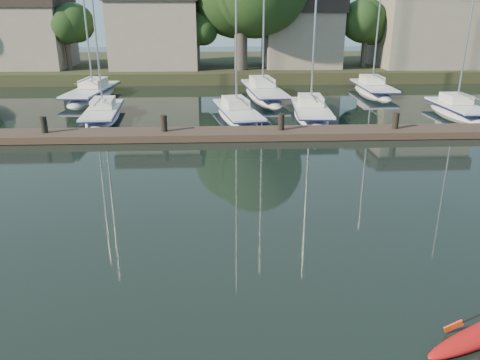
{
  "coord_description": "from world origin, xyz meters",
  "views": [
    {
      "loc": [
        -0.3,
        -9.49,
        6.16
      ],
      "look_at": [
        0.39,
        4.19,
        1.2
      ],
      "focal_mm": 35.0,
      "sensor_mm": 36.0,
      "label": 1
    }
  ],
  "objects_px": {
    "dock": "(223,134)",
    "sailboat_1": "(104,120)",
    "sailboat_5": "(93,100)",
    "sailboat_6": "(263,98)",
    "sailboat_2": "(237,120)",
    "sailboat_3": "(310,119)",
    "sailboat_4": "(456,117)",
    "sailboat_7": "(372,95)"
  },
  "relations": [
    {
      "from": "dock",
      "to": "sailboat_1",
      "type": "relative_size",
      "value": 2.66
    },
    {
      "from": "dock",
      "to": "sailboat_5",
      "type": "bearing_deg",
      "value": 127.58
    },
    {
      "from": "sailboat_1",
      "to": "sailboat_6",
      "type": "height_order",
      "value": "sailboat_6"
    },
    {
      "from": "sailboat_1",
      "to": "sailboat_5",
      "type": "xyz_separation_m",
      "value": [
        -2.49,
        7.53,
        -0.03
      ]
    },
    {
      "from": "dock",
      "to": "sailboat_6",
      "type": "height_order",
      "value": "sailboat_6"
    },
    {
      "from": "sailboat_2",
      "to": "sailboat_6",
      "type": "bearing_deg",
      "value": 63.18
    },
    {
      "from": "sailboat_1",
      "to": "sailboat_3",
      "type": "xyz_separation_m",
      "value": [
        12.81,
        -0.16,
        -0.02
      ]
    },
    {
      "from": "sailboat_4",
      "to": "dock",
      "type": "bearing_deg",
      "value": -160.69
    },
    {
      "from": "dock",
      "to": "sailboat_7",
      "type": "xyz_separation_m",
      "value": [
        12.22,
        13.65,
        -0.41
      ]
    },
    {
      "from": "sailboat_5",
      "to": "sailboat_6",
      "type": "distance_m",
      "value": 13.06
    },
    {
      "from": "sailboat_2",
      "to": "sailboat_6",
      "type": "distance_m",
      "value": 8.07
    },
    {
      "from": "sailboat_5",
      "to": "sailboat_7",
      "type": "distance_m",
      "value": 22.01
    },
    {
      "from": "sailboat_1",
      "to": "sailboat_7",
      "type": "distance_m",
      "value": 21.26
    },
    {
      "from": "sailboat_1",
      "to": "sailboat_2",
      "type": "distance_m",
      "value": 8.21
    },
    {
      "from": "sailboat_2",
      "to": "sailboat_5",
      "type": "height_order",
      "value": "sailboat_5"
    },
    {
      "from": "sailboat_1",
      "to": "sailboat_5",
      "type": "distance_m",
      "value": 7.93
    },
    {
      "from": "sailboat_2",
      "to": "sailboat_7",
      "type": "relative_size",
      "value": 1.02
    },
    {
      "from": "sailboat_3",
      "to": "sailboat_6",
      "type": "xyz_separation_m",
      "value": [
        -2.24,
        7.55,
        -0.01
      ]
    },
    {
      "from": "dock",
      "to": "sailboat_6",
      "type": "relative_size",
      "value": 1.94
    },
    {
      "from": "sailboat_1",
      "to": "sailboat_6",
      "type": "relative_size",
      "value": 0.73
    },
    {
      "from": "sailboat_5",
      "to": "sailboat_7",
      "type": "bearing_deg",
      "value": 6.75
    },
    {
      "from": "sailboat_3",
      "to": "sailboat_5",
      "type": "height_order",
      "value": "sailboat_5"
    },
    {
      "from": "sailboat_3",
      "to": "sailboat_6",
      "type": "bearing_deg",
      "value": 111.13
    },
    {
      "from": "sailboat_3",
      "to": "sailboat_7",
      "type": "bearing_deg",
      "value": 56.88
    },
    {
      "from": "sailboat_6",
      "to": "sailboat_3",
      "type": "bearing_deg",
      "value": -78.39
    },
    {
      "from": "sailboat_1",
      "to": "sailboat_7",
      "type": "height_order",
      "value": "sailboat_7"
    },
    {
      "from": "sailboat_2",
      "to": "sailboat_3",
      "type": "height_order",
      "value": "sailboat_2"
    },
    {
      "from": "sailboat_7",
      "to": "sailboat_4",
      "type": "bearing_deg",
      "value": -69.8
    },
    {
      "from": "sailboat_6",
      "to": "sailboat_7",
      "type": "distance_m",
      "value": 9.0
    },
    {
      "from": "dock",
      "to": "sailboat_6",
      "type": "xyz_separation_m",
      "value": [
        3.29,
        12.55,
        -0.41
      ]
    },
    {
      "from": "sailboat_7",
      "to": "sailboat_5",
      "type": "bearing_deg",
      "value": -175.47
    },
    {
      "from": "sailboat_4",
      "to": "sailboat_5",
      "type": "height_order",
      "value": "sailboat_5"
    },
    {
      "from": "sailboat_3",
      "to": "sailboat_2",
      "type": "bearing_deg",
      "value": -173.34
    },
    {
      "from": "sailboat_1",
      "to": "sailboat_7",
      "type": "relative_size",
      "value": 0.94
    },
    {
      "from": "sailboat_7",
      "to": "sailboat_3",
      "type": "bearing_deg",
      "value": -125.66
    },
    {
      "from": "sailboat_1",
      "to": "sailboat_2",
      "type": "relative_size",
      "value": 0.92
    },
    {
      "from": "dock",
      "to": "sailboat_5",
      "type": "height_order",
      "value": "sailboat_5"
    },
    {
      "from": "sailboat_7",
      "to": "dock",
      "type": "bearing_deg",
      "value": -129.8
    },
    {
      "from": "sailboat_6",
      "to": "sailboat_2",
      "type": "bearing_deg",
      "value": -111.93
    },
    {
      "from": "sailboat_4",
      "to": "sailboat_5",
      "type": "relative_size",
      "value": 0.73
    },
    {
      "from": "sailboat_4",
      "to": "sailboat_6",
      "type": "xyz_separation_m",
      "value": [
        -11.69,
        7.32,
        -0.01
      ]
    },
    {
      "from": "sailboat_2",
      "to": "sailboat_4",
      "type": "bearing_deg",
      "value": -8.23
    }
  ]
}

